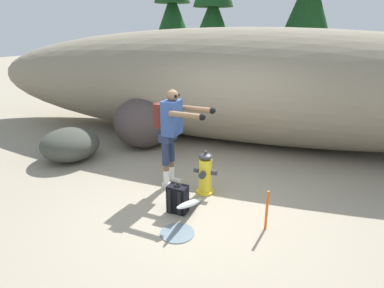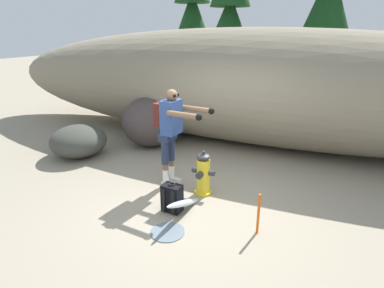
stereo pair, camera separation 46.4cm
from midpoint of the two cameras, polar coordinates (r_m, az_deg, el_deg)
The scene contains 11 objects.
ground_plane at distance 5.33m, azimuth 2.70°, elevation -10.57°, with size 56.00×56.00×0.04m, color gray.
dirt_embankment at distance 8.05m, azimuth 12.54°, elevation 9.98°, with size 15.04×3.20×2.73m, color gray.
fire_hydrant at distance 5.44m, azimuth 4.46°, elevation -5.46°, with size 0.40×0.35×0.77m.
hydrant_water_jet at distance 4.88m, azimuth 0.94°, elevation -11.42°, with size 0.48×1.36×0.55m.
utility_worker at distance 5.44m, azimuth -1.33°, elevation 3.14°, with size 1.00×0.58×1.75m.
spare_backpack at distance 4.99m, azimuth -0.84°, elevation -9.69°, with size 0.31×0.30×0.47m.
boulder_large at distance 7.43m, azimuth -17.91°, elevation 0.53°, with size 1.22×1.27×0.68m, color #3E4039.
boulder_mid at distance 7.68m, azimuth -5.54°, elevation 4.06°, with size 1.43×1.36×1.20m, color #413736.
pine_tree_far_left at distance 15.70m, azimuth 0.95°, elevation 22.22°, with size 2.49×2.49×6.48m.
pine_tree_left at distance 12.03m, azimuth 7.91°, elevation 21.38°, with size 2.15×2.15×5.52m.
survey_stake at distance 4.59m, azimuth 14.69°, elevation -12.02°, with size 0.04×0.04×0.60m, color #E55914.
Camera 2 is at (1.93, -4.18, 2.67)m, focal length 29.89 mm.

